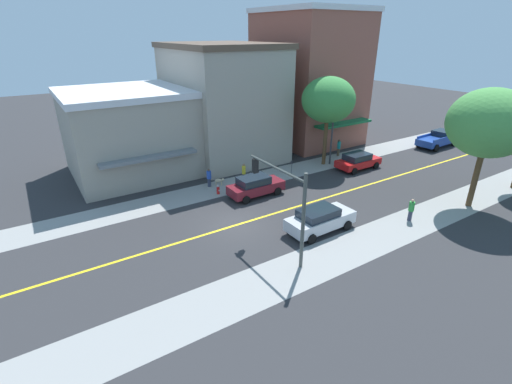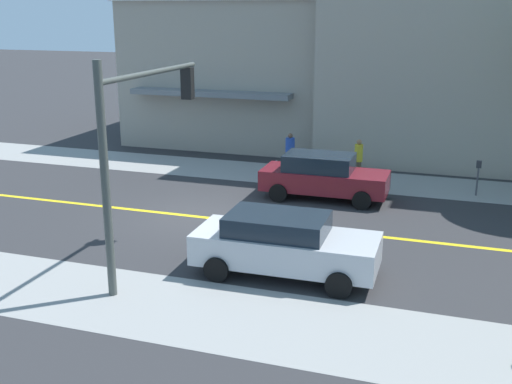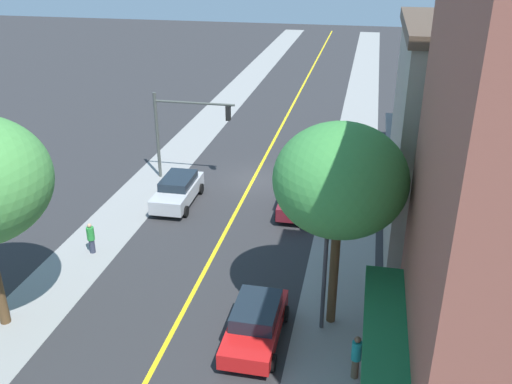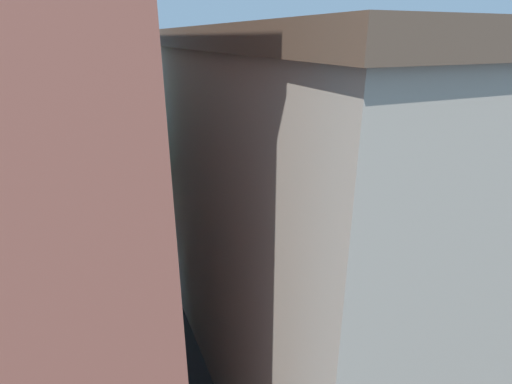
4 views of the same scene
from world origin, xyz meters
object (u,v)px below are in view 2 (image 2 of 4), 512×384
(fire_hydrant, at_px, (276,170))
(maroon_sedan_left_curb, at_px, (323,176))
(traffic_light_mast, at_px, (139,129))
(parking_meter, at_px, (478,173))
(pedestrian_yellow_shirt, at_px, (358,158))
(silver_sedan_right_curb, at_px, (284,244))
(pedestrian_blue_shirt, at_px, (290,151))
(small_dog, at_px, (308,163))

(fire_hydrant, xyz_separation_m, maroon_sedan_left_curb, (1.89, 2.31, 0.44))
(traffic_light_mast, bearing_deg, fire_hydrant, -4.32)
(traffic_light_mast, relative_size, maroon_sedan_left_curb, 1.23)
(parking_meter, height_order, pedestrian_yellow_shirt, pedestrian_yellow_shirt)
(fire_hydrant, relative_size, maroon_sedan_left_curb, 0.18)
(traffic_light_mast, relative_size, silver_sedan_right_curb, 1.17)
(silver_sedan_right_curb, relative_size, pedestrian_blue_shirt, 2.99)
(maroon_sedan_left_curb, height_order, silver_sedan_right_curb, maroon_sedan_left_curb)
(small_dog, bearing_deg, pedestrian_yellow_shirt, 17.84)
(silver_sedan_right_curb, bearing_deg, pedestrian_yellow_shirt, 87.53)
(small_dog, bearing_deg, silver_sedan_right_curb, -50.07)
(maroon_sedan_left_curb, bearing_deg, parking_meter, 21.66)
(pedestrian_blue_shirt, bearing_deg, traffic_light_mast, -155.50)
(fire_hydrant, height_order, pedestrian_yellow_shirt, pedestrian_yellow_shirt)
(fire_hydrant, relative_size, pedestrian_blue_shirt, 0.51)
(maroon_sedan_left_curb, xyz_separation_m, small_dog, (-3.44, -1.38, -0.43))
(maroon_sedan_left_curb, xyz_separation_m, silver_sedan_right_curb, (6.86, 0.51, 0.00))
(pedestrian_blue_shirt, bearing_deg, maroon_sedan_left_curb, -119.95)
(parking_meter, distance_m, pedestrian_yellow_shirt, 4.57)
(fire_hydrant, height_order, silver_sedan_right_curb, silver_sedan_right_curb)
(parking_meter, xyz_separation_m, small_dog, (-1.32, -6.62, -0.46))
(parking_meter, xyz_separation_m, traffic_light_mast, (9.74, -8.26, 2.84))
(traffic_light_mast, height_order, silver_sedan_right_curb, traffic_light_mast)
(parking_meter, xyz_separation_m, pedestrian_blue_shirt, (-1.51, -7.46, -0.05))
(fire_hydrant, relative_size, small_dog, 1.01)
(pedestrian_yellow_shirt, bearing_deg, pedestrian_blue_shirt, -29.94)
(traffic_light_mast, bearing_deg, pedestrian_yellow_shirt, -19.58)
(pedestrian_blue_shirt, xyz_separation_m, small_dog, (0.19, 0.84, -0.41))
(silver_sedan_right_curb, bearing_deg, small_dog, 99.35)
(parking_meter, bearing_deg, pedestrian_yellow_shirt, -101.09)
(parking_meter, distance_m, small_dog, 6.76)
(parking_meter, relative_size, small_dog, 1.65)
(fire_hydrant, bearing_deg, traffic_light_mast, -4.32)
(maroon_sedan_left_curb, bearing_deg, pedestrian_yellow_shirt, 75.47)
(pedestrian_yellow_shirt, relative_size, pedestrian_blue_shirt, 1.04)
(fire_hydrant, relative_size, silver_sedan_right_curb, 0.17)
(maroon_sedan_left_curb, distance_m, pedestrian_yellow_shirt, 3.10)
(traffic_light_mast, height_order, maroon_sedan_left_curb, traffic_light_mast)
(parking_meter, bearing_deg, traffic_light_mast, -40.29)
(fire_hydrant, xyz_separation_m, silver_sedan_right_curb, (8.76, 2.82, 0.44))
(pedestrian_yellow_shirt, relative_size, small_dog, 2.07)
(traffic_light_mast, relative_size, pedestrian_blue_shirt, 3.51)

